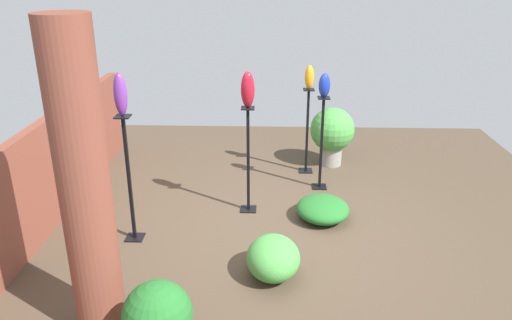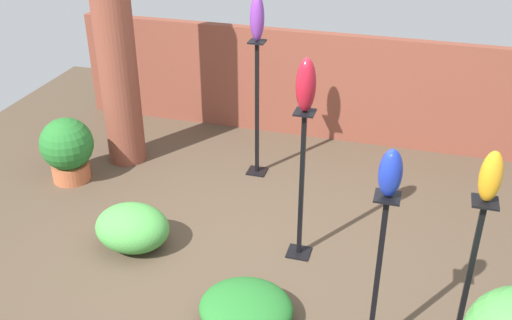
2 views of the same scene
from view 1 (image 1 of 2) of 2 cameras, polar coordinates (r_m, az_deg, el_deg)
ground_plane at (r=6.04m, az=1.69°, el=-7.84°), size 8.00×8.00×0.00m
brick_wall_back at (r=6.33m, az=-22.94°, el=-1.76°), size 5.60×0.12×1.28m
brick_pillar at (r=4.12m, az=-18.94°, el=-3.10°), size 0.41×0.41×2.66m
pedestal_amber at (r=7.46m, az=5.87°, el=2.89°), size 0.20×0.20×1.28m
pedestal_ruby at (r=6.21m, az=-0.88°, el=-0.53°), size 0.20×0.20×1.37m
pedestal_cobalt at (r=6.92m, az=7.49°, el=1.44°), size 0.20×0.20×1.31m
pedestal_violet at (r=5.70m, az=-14.22°, el=-2.72°), size 0.20×0.20×1.47m
art_vase_amber at (r=7.23m, az=6.13°, el=9.39°), size 0.14×0.13×0.34m
art_vase_ruby at (r=5.91m, az=-0.93°, el=8.05°), size 0.16×0.16×0.43m
art_vase_cobalt at (r=6.67m, az=7.85°, el=8.45°), size 0.15×0.15×0.32m
art_vase_violet at (r=5.38m, az=-15.22°, el=7.24°), size 0.14×0.14×0.46m
potted_plant_walkway_edge at (r=4.16m, az=-11.10°, el=-17.52°), size 0.55×0.55×0.70m
potted_plant_mid_right at (r=7.80m, az=8.71°, el=3.18°), size 0.68×0.68×0.91m
foliage_bed_east at (r=5.12m, az=2.00°, el=-11.11°), size 0.67×0.54×0.41m
foliage_bed_west at (r=6.26m, az=7.65°, el=-5.56°), size 0.71×0.65×0.26m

